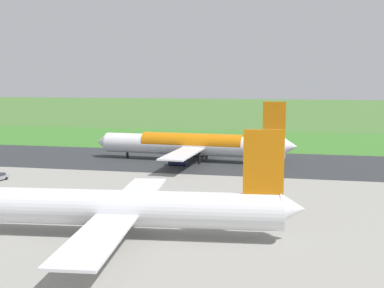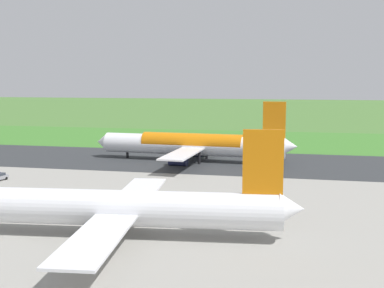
# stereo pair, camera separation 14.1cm
# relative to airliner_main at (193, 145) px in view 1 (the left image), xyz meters

# --- Properties ---
(ground_plane) EXTENTS (800.00, 800.00, 0.00)m
(ground_plane) POSITION_rel_airliner_main_xyz_m (-3.63, -0.02, -4.35)
(ground_plane) COLOR #477233
(runway_asphalt) EXTENTS (600.00, 35.55, 0.06)m
(runway_asphalt) POSITION_rel_airliner_main_xyz_m (-3.63, -0.02, -4.32)
(runway_asphalt) COLOR #2D3033
(runway_asphalt) RESTS_ON ground
(apron_concrete) EXTENTS (440.00, 110.00, 0.05)m
(apron_concrete) POSITION_rel_airliner_main_xyz_m (-3.63, 59.76, -4.33)
(apron_concrete) COLOR gray
(apron_concrete) RESTS_ON ground
(grass_verge_foreground) EXTENTS (600.00, 80.00, 0.04)m
(grass_verge_foreground) POSITION_rel_airliner_main_xyz_m (-3.63, -36.40, -4.33)
(grass_verge_foreground) COLOR #3C782B
(grass_verge_foreground) RESTS_ON ground
(airliner_main) EXTENTS (54.14, 44.30, 15.88)m
(airliner_main) POSITION_rel_airliner_main_xyz_m (0.00, 0.00, 0.00)
(airliner_main) COLOR white
(airliner_main) RESTS_ON ground
(airliner_parked_mid) EXTENTS (50.88, 41.70, 14.85)m
(airliner_parked_mid) POSITION_rel_airliner_main_xyz_m (-1.92, 61.29, -0.30)
(airliner_parked_mid) COLOR white
(airliner_parked_mid) RESTS_ON ground
(no_stopping_sign) EXTENTS (0.60, 0.10, 2.50)m
(no_stopping_sign) POSITION_rel_airliner_main_xyz_m (13.87, -32.87, -2.86)
(no_stopping_sign) COLOR slate
(no_stopping_sign) RESTS_ON ground
(traffic_cone_orange) EXTENTS (0.40, 0.40, 0.55)m
(traffic_cone_orange) POSITION_rel_airliner_main_xyz_m (17.34, -40.08, -4.08)
(traffic_cone_orange) COLOR orange
(traffic_cone_orange) RESTS_ON ground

